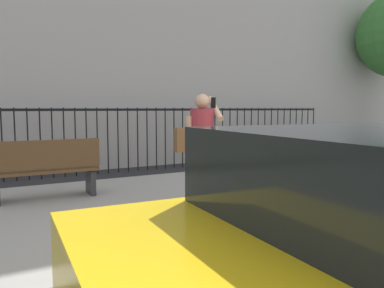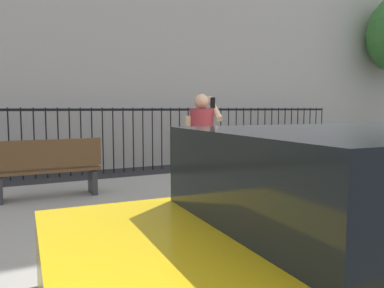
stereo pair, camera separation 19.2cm
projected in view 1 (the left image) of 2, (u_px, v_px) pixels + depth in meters
The scene contains 5 objects.
ground_plane at pixel (323, 241), 4.49m from camera, with size 60.00×60.00×0.00m, color #28282B.
sidewalk at pixel (222, 197), 6.41m from camera, with size 28.00×4.40×0.15m, color #9E9B93.
iron_fence at pixel (142, 131), 9.55m from camera, with size 12.03×0.04×1.60m.
pedestrian_on_phone at pixel (200, 142), 5.44m from camera, with size 0.69×0.48×1.64m.
street_bench at pixel (46, 168), 5.88m from camera, with size 1.60×0.45×0.95m.
Camera 1 is at (-3.47, -3.08, 1.58)m, focal length 35.27 mm.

